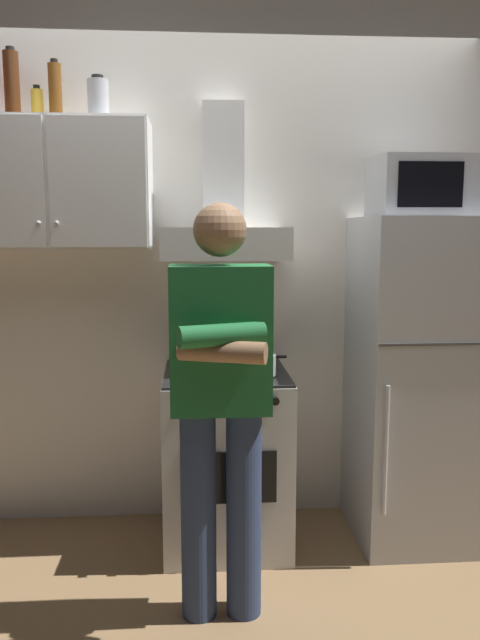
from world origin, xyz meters
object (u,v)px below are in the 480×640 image
(bottle_canister_steel, at_px, (98,99))
(bottle_rum_dark, at_px, (12,85))
(refrigerator, at_px, (417,381))
(person_standing, at_px, (221,398))
(bottle_spice_jar, at_px, (37,104))
(upper_cabinet, at_px, (55,185))
(bottle_beer_brown, at_px, (55,91))
(microwave, at_px, (424,187))
(cooking_pot, at_px, (255,364))
(range_hood, at_px, (224,218))
(stove_oven, at_px, (226,457))

(bottle_canister_steel, bearing_deg, bottle_rum_dark, 178.92)
(refrigerator, relative_size, bottle_rum_dark, 5.04)
(person_standing, distance_m, bottle_spice_jar, 1.66)
(bottle_canister_steel, bearing_deg, upper_cabinet, -179.13)
(bottle_spice_jar, bearing_deg, bottle_beer_brown, -7.54)
(microwave, relative_size, bottle_canister_steel, 2.42)
(cooking_pot, distance_m, bottle_canister_steel, 1.44)
(cooking_pot, relative_size, bottle_rum_dark, 0.92)
(range_hood, distance_m, bottle_spice_jar, 1.02)
(microwave, distance_m, bottle_beer_brown, 1.79)
(microwave, bearing_deg, bottle_beer_brown, 175.67)
(range_hood, distance_m, bottle_canister_steel, 0.80)
(microwave, height_order, cooking_pot, microwave)
(refrigerator, xyz_separation_m, bottle_rum_dark, (-1.93, 0.14, 1.40))
(bottle_canister_steel, height_order, bottle_spice_jar, bottle_canister_steel)
(upper_cabinet, bearing_deg, range_hood, 0.09)
(range_hood, bearing_deg, bottle_spice_jar, 177.68)
(cooking_pot, distance_m, bottle_rum_dark, 1.71)
(stove_oven, xyz_separation_m, bottle_rum_dark, (-0.98, 0.14, 1.77))
(range_hood, distance_m, person_standing, 1.01)
(bottle_canister_steel, bearing_deg, bottle_beer_brown, 173.76)
(upper_cabinet, xyz_separation_m, range_hood, (0.80, 0.00, -0.15))
(range_hood, distance_m, bottle_beer_brown, 0.98)
(stove_oven, distance_m, bottle_beer_brown, 1.92)
(bottle_canister_steel, bearing_deg, person_standing, -53.90)
(range_hood, relative_size, bottle_rum_dark, 2.36)
(upper_cabinet, bearing_deg, bottle_spice_jar, 153.19)
(range_hood, bearing_deg, stove_oven, -90.00)
(stove_oven, height_order, bottle_rum_dark, bottle_rum_dark)
(range_hood, relative_size, person_standing, 0.46)
(upper_cabinet, relative_size, stove_oven, 1.03)
(stove_oven, xyz_separation_m, bottle_beer_brown, (-0.78, 0.15, 1.75))
(bottle_canister_steel, distance_m, bottle_beer_brown, 0.20)
(stove_oven, height_order, cooking_pot, cooking_pot)
(bottle_beer_brown, bearing_deg, person_standing, -45.81)
(upper_cabinet, relative_size, bottle_rum_dark, 2.83)
(bottle_spice_jar, bearing_deg, bottle_rum_dark, -166.02)
(person_standing, bearing_deg, upper_cabinet, 135.74)
(stove_oven, bearing_deg, bottle_rum_dark, 172.08)
(cooking_pot, bearing_deg, refrigerator, 8.32)
(upper_cabinet, relative_size, microwave, 1.88)
(microwave, bearing_deg, range_hood, 173.54)
(microwave, relative_size, bottle_beer_brown, 1.77)
(person_standing, relative_size, cooking_pot, 5.61)
(cooking_pot, height_order, bottle_canister_steel, bottle_canister_steel)
(microwave, height_order, bottle_spice_jar, bottle_spice_jar)
(range_hood, height_order, microwave, range_hood)
(upper_cabinet, height_order, bottle_canister_steel, bottle_canister_steel)
(upper_cabinet, relative_size, person_standing, 0.55)
(bottle_rum_dark, bearing_deg, refrigerator, -4.01)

